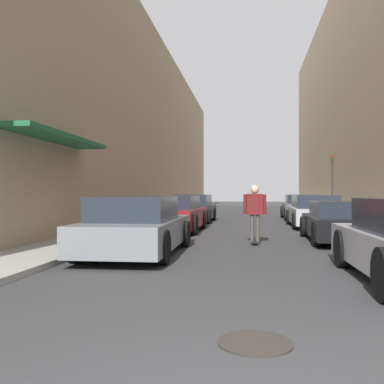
{
  "coord_description": "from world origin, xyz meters",
  "views": [
    {
      "loc": [
        -0.04,
        -2.43,
        1.4
      ],
      "look_at": [
        -1.93,
        11.44,
        1.45
      ],
      "focal_mm": 40.0,
      "sensor_mm": 36.0,
      "label": 1
    }
  ],
  "objects_px": {
    "parked_car_right_1": "(342,222)",
    "manhole_cover": "(255,343)",
    "skateboarder": "(255,208)",
    "parked_car_left_0": "(137,226)",
    "parked_car_right_2": "(314,212)",
    "parked_car_right_3": "(301,207)",
    "parked_car_left_1": "(173,214)",
    "parked_car_left_2": "(194,209)",
    "traffic_light": "(332,178)"
  },
  "relations": [
    {
      "from": "parked_car_right_3",
      "to": "traffic_light",
      "type": "xyz_separation_m",
      "value": [
        2.41,
        4.05,
        1.76
      ]
    },
    {
      "from": "manhole_cover",
      "to": "traffic_light",
      "type": "relative_size",
      "value": 0.19
    },
    {
      "from": "parked_car_left_0",
      "to": "parked_car_right_1",
      "type": "bearing_deg",
      "value": 31.78
    },
    {
      "from": "skateboarder",
      "to": "traffic_light",
      "type": "bearing_deg",
      "value": 72.58
    },
    {
      "from": "parked_car_left_2",
      "to": "parked_car_right_1",
      "type": "relative_size",
      "value": 1.05
    },
    {
      "from": "parked_car_left_0",
      "to": "parked_car_right_2",
      "type": "distance_m",
      "value": 10.16
    },
    {
      "from": "parked_car_left_2",
      "to": "traffic_light",
      "type": "distance_m",
      "value": 10.83
    },
    {
      "from": "parked_car_right_3",
      "to": "parked_car_left_0",
      "type": "bearing_deg",
      "value": -110.42
    },
    {
      "from": "parked_car_left_0",
      "to": "parked_car_right_2",
      "type": "relative_size",
      "value": 1.03
    },
    {
      "from": "manhole_cover",
      "to": "parked_car_right_1",
      "type": "bearing_deg",
      "value": 73.6
    },
    {
      "from": "parked_car_right_2",
      "to": "traffic_light",
      "type": "xyz_separation_m",
      "value": [
        2.51,
        9.65,
        1.77
      ]
    },
    {
      "from": "parked_car_left_1",
      "to": "traffic_light",
      "type": "relative_size",
      "value": 1.16
    },
    {
      "from": "parked_car_right_2",
      "to": "parked_car_right_3",
      "type": "bearing_deg",
      "value": 89.07
    },
    {
      "from": "parked_car_right_3",
      "to": "parked_car_left_1",
      "type": "bearing_deg",
      "value": -123.23
    },
    {
      "from": "parked_car_left_0",
      "to": "manhole_cover",
      "type": "distance_m",
      "value": 6.18
    },
    {
      "from": "parked_car_right_1",
      "to": "manhole_cover",
      "type": "height_order",
      "value": "parked_car_right_1"
    },
    {
      "from": "parked_car_left_0",
      "to": "traffic_light",
      "type": "relative_size",
      "value": 1.25
    },
    {
      "from": "parked_car_left_1",
      "to": "parked_car_right_1",
      "type": "relative_size",
      "value": 1.01
    },
    {
      "from": "skateboarder",
      "to": "parked_car_left_2",
      "type": "bearing_deg",
      "value": 108.1
    },
    {
      "from": "parked_car_left_0",
      "to": "manhole_cover",
      "type": "height_order",
      "value": "parked_car_left_0"
    },
    {
      "from": "parked_car_left_1",
      "to": "parked_car_left_2",
      "type": "xyz_separation_m",
      "value": [
        0.04,
        5.3,
        0.0
      ]
    },
    {
      "from": "skateboarder",
      "to": "manhole_cover",
      "type": "relative_size",
      "value": 2.33
    },
    {
      "from": "parked_car_left_2",
      "to": "traffic_light",
      "type": "bearing_deg",
      "value": 42.31
    },
    {
      "from": "traffic_light",
      "to": "manhole_cover",
      "type": "bearing_deg",
      "value": -102.04
    },
    {
      "from": "parked_car_left_0",
      "to": "traffic_light",
      "type": "xyz_separation_m",
      "value": [
        7.74,
        18.35,
        1.76
      ]
    },
    {
      "from": "parked_car_right_3",
      "to": "parked_car_left_2",
      "type": "bearing_deg",
      "value": -150.24
    },
    {
      "from": "parked_car_left_0",
      "to": "skateboarder",
      "type": "xyz_separation_m",
      "value": [
        2.72,
        2.34,
        0.36
      ]
    },
    {
      "from": "parked_car_left_0",
      "to": "parked_car_left_2",
      "type": "bearing_deg",
      "value": 90.85
    },
    {
      "from": "manhole_cover",
      "to": "parked_car_right_2",
      "type": "bearing_deg",
      "value": 79.68
    },
    {
      "from": "parked_car_right_1",
      "to": "parked_car_left_0",
      "type": "bearing_deg",
      "value": -148.22
    },
    {
      "from": "skateboarder",
      "to": "parked_car_right_1",
      "type": "bearing_deg",
      "value": 19.6
    },
    {
      "from": "parked_car_left_1",
      "to": "parked_car_right_3",
      "type": "height_order",
      "value": "parked_car_right_3"
    },
    {
      "from": "parked_car_right_3",
      "to": "traffic_light",
      "type": "bearing_deg",
      "value": 59.23
    },
    {
      "from": "parked_car_right_3",
      "to": "manhole_cover",
      "type": "bearing_deg",
      "value": -97.71
    },
    {
      "from": "parked_car_right_2",
      "to": "manhole_cover",
      "type": "xyz_separation_m",
      "value": [
        -2.6,
        -14.26,
        -0.63
      ]
    },
    {
      "from": "parked_car_right_1",
      "to": "skateboarder",
      "type": "distance_m",
      "value": 2.7
    },
    {
      "from": "parked_car_left_2",
      "to": "manhole_cover",
      "type": "xyz_separation_m",
      "value": [
        2.8,
        -16.72,
        -0.64
      ]
    },
    {
      "from": "parked_car_left_2",
      "to": "parked_car_right_3",
      "type": "xyz_separation_m",
      "value": [
        5.49,
        3.14,
        0.0
      ]
    },
    {
      "from": "parked_car_right_3",
      "to": "parked_car_right_1",
      "type": "bearing_deg",
      "value": -90.51
    },
    {
      "from": "parked_car_left_0",
      "to": "parked_car_right_1",
      "type": "xyz_separation_m",
      "value": [
        5.23,
        3.24,
        -0.06
      ]
    },
    {
      "from": "parked_car_left_2",
      "to": "parked_car_right_1",
      "type": "xyz_separation_m",
      "value": [
        5.39,
        -7.92,
        -0.07
      ]
    },
    {
      "from": "parked_car_left_1",
      "to": "parked_car_right_3",
      "type": "xyz_separation_m",
      "value": [
        5.53,
        8.44,
        0.01
      ]
    },
    {
      "from": "parked_car_left_0",
      "to": "skateboarder",
      "type": "relative_size",
      "value": 2.85
    },
    {
      "from": "parked_car_left_2",
      "to": "parked_car_right_2",
      "type": "bearing_deg",
      "value": -24.46
    },
    {
      "from": "parked_car_left_0",
      "to": "parked_car_right_2",
      "type": "xyz_separation_m",
      "value": [
        5.23,
        8.71,
        -0.0
      ]
    },
    {
      "from": "parked_car_right_1",
      "to": "parked_car_right_3",
      "type": "bearing_deg",
      "value": 89.49
    },
    {
      "from": "manhole_cover",
      "to": "skateboarder",
      "type": "bearing_deg",
      "value": 89.42
    },
    {
      "from": "manhole_cover",
      "to": "parked_car_left_1",
      "type": "bearing_deg",
      "value": 103.98
    },
    {
      "from": "parked_car_left_2",
      "to": "parked_car_right_1",
      "type": "distance_m",
      "value": 9.58
    },
    {
      "from": "parked_car_left_0",
      "to": "skateboarder",
      "type": "bearing_deg",
      "value": 40.79
    }
  ]
}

